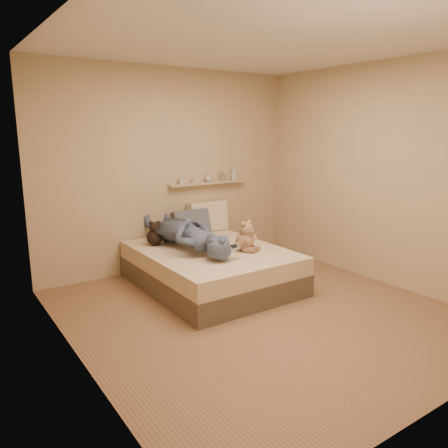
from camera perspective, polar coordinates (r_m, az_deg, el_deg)
room at (r=4.22m, az=5.01°, el=5.10°), size 3.80×3.80×3.80m
bed at (r=5.19m, az=-1.75°, el=-5.68°), size 1.50×1.90×0.45m
game_console at (r=4.67m, az=1.29°, el=-3.03°), size 0.17×0.10×0.05m
teddy_bear at (r=5.02m, az=2.87°, el=-1.87°), size 0.28×0.29×0.36m
dark_plush at (r=5.32m, az=-9.05°, el=-1.39°), size 0.20×0.20×0.30m
pillow_cream at (r=6.01m, az=-2.16°, el=1.01°), size 0.56×0.23×0.42m
pillow_grey at (r=5.73m, az=-4.32°, el=0.11°), size 0.50×0.25×0.37m
person at (r=5.14m, az=-4.99°, el=-1.13°), size 0.60×1.57×0.37m
wall_shelf at (r=6.04m, az=-2.06°, el=5.38°), size 1.20×0.12×0.03m
shelf_bottles at (r=6.09m, az=-1.27°, el=6.25°), size 0.94×0.14×0.20m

